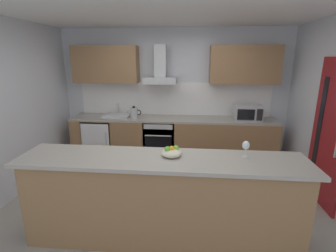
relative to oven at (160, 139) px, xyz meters
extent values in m
cube|color=gray|center=(0.25, -1.57, -0.47)|extent=(5.52, 4.83, 0.02)
cube|color=white|center=(0.25, -1.57, 2.15)|extent=(5.52, 4.83, 0.02)
cube|color=silver|center=(0.25, 0.41, 0.84)|extent=(5.52, 0.12, 2.60)
cube|color=white|center=(0.25, 0.33, 0.77)|extent=(3.84, 0.02, 0.66)
cube|color=olive|center=(0.25, 0.03, -0.03)|extent=(3.98, 0.60, 0.86)
cube|color=#9E998E|center=(0.25, 0.03, 0.42)|extent=(3.98, 0.60, 0.04)
cube|color=olive|center=(0.30, -2.25, 0.03)|extent=(2.97, 0.52, 0.97)
cube|color=#9E998E|center=(0.30, -2.25, 0.53)|extent=(3.07, 0.64, 0.04)
cube|color=olive|center=(-1.08, 0.18, 1.45)|extent=(1.27, 0.32, 0.70)
cube|color=olive|center=(1.57, 0.18, 1.45)|extent=(1.27, 0.32, 0.70)
cube|color=maroon|center=(2.49, -1.25, 0.56)|extent=(0.04, 0.85, 2.05)
cube|color=black|center=(2.47, -1.01, 0.67)|extent=(0.01, 0.11, 1.31)
cube|color=slate|center=(0.00, 0.01, 0.00)|extent=(0.60, 0.56, 0.80)
cube|color=black|center=(0.00, -0.29, -0.06)|extent=(0.50, 0.02, 0.48)
cube|color=#B7BABC|center=(0.00, -0.29, 0.34)|extent=(0.54, 0.02, 0.09)
cylinder|color=#B7BABC|center=(0.00, -0.32, 0.18)|extent=(0.49, 0.02, 0.02)
cube|color=white|center=(-1.22, 0.01, -0.04)|extent=(0.58, 0.56, 0.85)
cube|color=silver|center=(-1.22, -0.28, -0.04)|extent=(0.55, 0.02, 0.80)
cylinder|color=#B7BABC|center=(-1.00, -0.30, 0.01)|extent=(0.02, 0.02, 0.38)
cube|color=#B7BABC|center=(1.65, -0.02, 0.59)|extent=(0.50, 0.36, 0.30)
cube|color=black|center=(1.59, -0.21, 0.59)|extent=(0.30, 0.02, 0.19)
cube|color=black|center=(1.83, -0.21, 0.59)|extent=(0.10, 0.01, 0.21)
cube|color=silver|center=(-0.86, 0.01, 0.46)|extent=(0.50, 0.40, 0.04)
cylinder|color=#B7BABC|center=(-0.86, 0.13, 0.57)|extent=(0.03, 0.03, 0.26)
cylinder|color=#B7BABC|center=(-0.86, 0.05, 0.69)|extent=(0.03, 0.16, 0.03)
cylinder|color=#B7BABC|center=(-0.51, -0.03, 0.54)|extent=(0.15, 0.15, 0.20)
sphere|color=black|center=(-0.51, -0.03, 0.65)|extent=(0.06, 0.06, 0.06)
cone|color=#B7BABC|center=(-0.61, -0.03, 0.58)|extent=(0.09, 0.04, 0.07)
torus|color=black|center=(-0.42, -0.03, 0.55)|extent=(0.11, 0.02, 0.11)
cube|color=#B7BABC|center=(0.00, 0.11, 1.16)|extent=(0.62, 0.45, 0.12)
cube|color=#B7BABC|center=(0.00, 0.16, 1.52)|extent=(0.22, 0.22, 0.60)
cylinder|color=silver|center=(1.19, -2.14, 0.56)|extent=(0.07, 0.07, 0.01)
cylinder|color=silver|center=(1.19, -2.14, 0.60)|extent=(0.01, 0.01, 0.09)
ellipsoid|color=silver|center=(1.19, -2.14, 0.68)|extent=(0.08, 0.08, 0.10)
ellipsoid|color=beige|center=(0.40, -2.19, 0.59)|extent=(0.22, 0.22, 0.09)
sphere|color=#66B233|center=(0.36, -2.21, 0.63)|extent=(0.07, 0.07, 0.07)
sphere|color=#66B233|center=(0.45, -2.16, 0.63)|extent=(0.06, 0.06, 0.06)
sphere|color=orange|center=(0.40, -2.19, 0.63)|extent=(0.06, 0.06, 0.06)
camera|label=1|loc=(0.60, -4.67, 1.57)|focal=26.49mm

